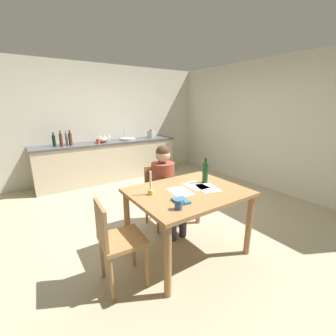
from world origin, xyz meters
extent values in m
cube|color=tan|center=(0.00, 0.00, -0.02)|extent=(5.20, 5.20, 0.04)
cube|color=beige|center=(0.00, 2.60, 1.30)|extent=(5.20, 0.12, 2.60)
cube|color=beige|center=(2.60, 0.00, 1.30)|extent=(0.12, 5.20, 2.60)
cube|color=beige|center=(0.00, 2.24, 0.43)|extent=(3.17, 0.60, 0.86)
cube|color=#4C4C51|center=(0.00, 2.24, 0.88)|extent=(3.21, 0.64, 0.04)
cube|color=#9E7042|center=(-0.21, -0.93, 0.76)|extent=(1.25, 0.99, 0.04)
cylinder|color=#9E7042|center=(-0.78, -1.36, 0.37)|extent=(0.07, 0.07, 0.74)
cylinder|color=#9E7042|center=(0.35, -1.36, 0.37)|extent=(0.07, 0.07, 0.74)
cylinder|color=#9E7042|center=(-0.78, -0.49, 0.37)|extent=(0.07, 0.07, 0.74)
cylinder|color=#9E7042|center=(0.35, -0.49, 0.37)|extent=(0.07, 0.07, 0.74)
cube|color=#9E7042|center=(-0.13, -0.25, 0.46)|extent=(0.41, 0.41, 0.04)
cube|color=#9E7042|center=(-0.12, -0.06, 0.67)|extent=(0.36, 0.04, 0.40)
cylinder|color=#9E7042|center=(-0.30, -0.41, 0.23)|extent=(0.04, 0.04, 0.45)
cylinder|color=#9E7042|center=(0.04, -0.42, 0.23)|extent=(0.04, 0.04, 0.45)
cylinder|color=#9E7042|center=(-0.29, -0.07, 0.23)|extent=(0.04, 0.04, 0.45)
cylinder|color=#9E7042|center=(0.05, -0.08, 0.23)|extent=(0.04, 0.04, 0.45)
cylinder|color=brown|center=(-0.13, -0.27, 0.70)|extent=(0.33, 0.33, 0.50)
sphere|color=#D8AD8C|center=(-0.13, -0.27, 1.06)|extent=(0.20, 0.20, 0.20)
sphere|color=#473323|center=(-0.13, -0.27, 1.10)|extent=(0.19, 0.19, 0.19)
cylinder|color=#383847|center=(-0.21, -0.46, 0.45)|extent=(0.14, 0.38, 0.13)
cylinder|color=#383847|center=(-0.22, -0.65, 0.23)|extent=(0.10, 0.10, 0.45)
cylinder|color=#383847|center=(-0.05, -0.46, 0.45)|extent=(0.14, 0.38, 0.13)
cylinder|color=#383847|center=(-0.06, -0.65, 0.23)|extent=(0.10, 0.10, 0.45)
cube|color=#9E7042|center=(-1.04, -0.98, 0.48)|extent=(0.43, 0.43, 0.04)
cube|color=#9E7042|center=(-1.22, -0.96, 0.69)|extent=(0.06, 0.36, 0.40)
cylinder|color=#9E7042|center=(-0.88, -1.16, 0.23)|extent=(0.04, 0.04, 0.47)
cylinder|color=#9E7042|center=(-0.86, -0.82, 0.23)|extent=(0.04, 0.04, 0.47)
cylinder|color=#9E7042|center=(-1.22, -1.13, 0.23)|extent=(0.04, 0.04, 0.47)
cylinder|color=#9E7042|center=(-1.20, -0.79, 0.23)|extent=(0.04, 0.04, 0.47)
cylinder|color=#33598C|center=(-0.58, -1.25, 0.83)|extent=(0.07, 0.07, 0.09)
torus|color=#33598C|center=(-0.54, -1.25, 0.83)|extent=(0.06, 0.01, 0.06)
cylinder|color=gold|center=(-0.62, -0.80, 0.81)|extent=(0.06, 0.06, 0.05)
cylinder|color=white|center=(-0.62, -0.80, 0.94)|extent=(0.02, 0.02, 0.21)
cube|color=#39697F|center=(-0.47, -1.13, 0.79)|extent=(0.16, 0.20, 0.02)
cube|color=white|center=(0.03, -0.99, 0.78)|extent=(0.28, 0.34, 0.00)
cube|color=white|center=(-0.30, -0.91, 0.78)|extent=(0.25, 0.32, 0.00)
cube|color=white|center=(-0.04, -0.86, 0.78)|extent=(0.22, 0.30, 0.00)
cylinder|color=#194C23|center=(0.13, -0.83, 0.91)|extent=(0.07, 0.07, 0.25)
cylinder|color=#194C23|center=(0.13, -0.83, 1.07)|extent=(0.03, 0.03, 0.06)
cylinder|color=#B2B7BC|center=(0.48, 2.24, 0.92)|extent=(0.36, 0.36, 0.04)
cylinder|color=silver|center=(0.48, 2.40, 1.02)|extent=(0.02, 0.02, 0.24)
cylinder|color=black|center=(-1.11, 2.30, 1.01)|extent=(0.06, 0.06, 0.22)
cylinder|color=black|center=(-1.11, 2.30, 1.15)|extent=(0.03, 0.03, 0.05)
cylinder|color=#593319|center=(-1.00, 2.16, 1.03)|extent=(0.06, 0.06, 0.25)
cylinder|color=#593319|center=(-1.00, 2.16, 1.19)|extent=(0.03, 0.03, 0.06)
cylinder|color=#8C999E|center=(-0.87, 2.29, 1.02)|extent=(0.06, 0.06, 0.24)
cylinder|color=#8C999E|center=(-0.87, 2.29, 1.17)|extent=(0.03, 0.03, 0.06)
cylinder|color=#593319|center=(-0.81, 2.20, 1.03)|extent=(0.07, 0.07, 0.25)
cylinder|color=#593319|center=(-0.81, 2.20, 1.18)|extent=(0.03, 0.03, 0.06)
ellipsoid|color=tan|center=(-0.16, 2.21, 0.96)|extent=(0.26, 0.26, 0.12)
cylinder|color=#B7BABF|center=(1.11, 2.24, 0.99)|extent=(0.18, 0.18, 0.18)
cone|color=#262628|center=(1.11, 2.24, 1.10)|extent=(0.11, 0.11, 0.04)
cylinder|color=silver|center=(0.06, 2.39, 0.90)|extent=(0.06, 0.06, 0.00)
cylinder|color=silver|center=(0.06, 2.39, 0.94)|extent=(0.01, 0.01, 0.07)
cone|color=silver|center=(0.06, 2.39, 1.01)|extent=(0.07, 0.07, 0.08)
cylinder|color=silver|center=(-0.03, 2.39, 0.90)|extent=(0.06, 0.06, 0.00)
cylinder|color=silver|center=(-0.03, 2.39, 0.94)|extent=(0.01, 0.01, 0.07)
cone|color=silver|center=(-0.03, 2.39, 1.01)|extent=(0.07, 0.07, 0.08)
cylinder|color=silver|center=(-0.14, 2.39, 0.90)|extent=(0.06, 0.06, 0.00)
cylinder|color=silver|center=(-0.14, 2.39, 0.94)|extent=(0.01, 0.01, 0.07)
cone|color=silver|center=(-0.14, 2.39, 1.01)|extent=(0.07, 0.07, 0.08)
cylinder|color=#D84C3F|center=(-0.28, 2.09, 0.95)|extent=(0.08, 0.08, 0.10)
torus|color=#D84C3F|center=(-0.23, 2.09, 0.96)|extent=(0.07, 0.01, 0.07)
camera|label=1|loc=(-1.73, -2.79, 1.72)|focal=24.25mm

